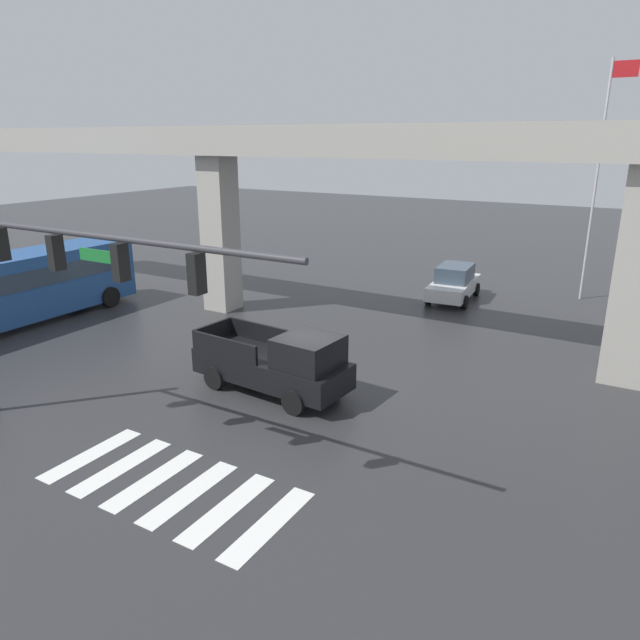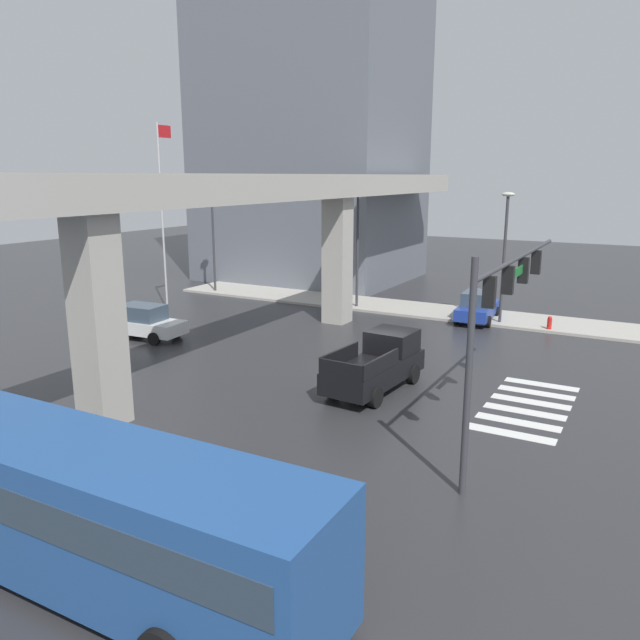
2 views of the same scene
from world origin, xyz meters
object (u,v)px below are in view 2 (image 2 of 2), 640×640
at_px(traffic_signal_mast, 506,295).
at_px(street_lamp_mid_block, 358,235).
at_px(sedan_white, 143,322).
at_px(street_lamp_near_corner, 505,243).
at_px(pickup_truck, 378,364).
at_px(city_bus, 89,505).
at_px(street_lamp_far_north, 213,228).
at_px(fire_hydrant, 549,324).
at_px(flagpole, 163,206).
at_px(sedan_blue, 478,306).

xyz_separation_m(traffic_signal_mast, street_lamp_mid_block, (15.84, 12.44, -0.11)).
relative_size(sedan_white, street_lamp_near_corner, 0.61).
relative_size(pickup_truck, city_bus, 0.48).
bearing_deg(sedan_white, street_lamp_far_north, 22.04).
xyz_separation_m(fire_hydrant, flagpole, (-5.90, 21.26, 5.93)).
bearing_deg(city_bus, flagpole, 39.34).
distance_m(traffic_signal_mast, street_lamp_near_corner, 16.25).
distance_m(street_lamp_near_corner, street_lamp_far_north, 19.95).
height_order(pickup_truck, street_lamp_far_north, street_lamp_far_north).
bearing_deg(sedan_blue, fire_hydrant, -99.02).
bearing_deg(fire_hydrant, pickup_truck, 161.01).
height_order(street_lamp_near_corner, street_lamp_far_north, same).
height_order(sedan_white, street_lamp_mid_block, street_lamp_mid_block).
bearing_deg(city_bus, traffic_signal_mast, -27.01).
xyz_separation_m(street_lamp_mid_block, flagpole, (-6.30, 9.74, 1.80)).
bearing_deg(pickup_truck, street_lamp_near_corner, -7.25).
bearing_deg(street_lamp_near_corner, city_bus, 175.92).
bearing_deg(street_lamp_far_north, street_lamp_mid_block, -90.00).
bearing_deg(city_bus, fire_hydrant, -9.91).
relative_size(city_bus, street_lamp_mid_block, 1.50).
distance_m(sedan_white, street_lamp_near_corner, 19.58).
bearing_deg(street_lamp_mid_block, city_bus, -165.41).
xyz_separation_m(traffic_signal_mast, street_lamp_far_north, (15.84, 23.55, -0.11)).
xyz_separation_m(pickup_truck, sedan_white, (1.21, 13.51, -0.14)).
bearing_deg(street_lamp_far_north, street_lamp_near_corner, -90.00).
bearing_deg(flagpole, street_lamp_near_corner, -71.27).
height_order(sedan_blue, traffic_signal_mast, traffic_signal_mast).
relative_size(sedan_white, street_lamp_far_north, 0.61).
xyz_separation_m(pickup_truck, city_bus, (-13.63, 0.24, 0.73)).
bearing_deg(street_lamp_mid_block, flagpole, 122.88).
height_order(pickup_truck, traffic_signal_mast, traffic_signal_mast).
distance_m(pickup_truck, city_bus, 13.65).
relative_size(pickup_truck, traffic_signal_mast, 0.48).
relative_size(city_bus, street_lamp_near_corner, 1.50).
bearing_deg(street_lamp_near_corner, flagpole, 108.73).
bearing_deg(fire_hydrant, street_lamp_near_corner, 81.52).
distance_m(sedan_white, fire_hydrant, 21.19).
bearing_deg(street_lamp_mid_block, pickup_truck, -151.12).
height_order(pickup_truck, street_lamp_near_corner, street_lamp_near_corner).
height_order(sedan_white, street_lamp_near_corner, street_lamp_near_corner).
distance_m(pickup_truck, sedan_white, 13.57).
distance_m(sedan_white, traffic_signal_mast, 19.58).
height_order(sedan_white, sedan_blue, same).
bearing_deg(street_lamp_mid_block, street_lamp_far_north, 90.00).
bearing_deg(street_lamp_far_north, fire_hydrant, -91.01).
distance_m(city_bus, flagpole, 26.71).
bearing_deg(sedan_white, fire_hydrant, -57.43).
xyz_separation_m(city_bus, fire_hydrant, (26.24, -4.58, -1.29)).
relative_size(street_lamp_near_corner, fire_hydrant, 8.52).
xyz_separation_m(street_lamp_far_north, fire_hydrant, (-0.40, -22.63, -4.13)).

